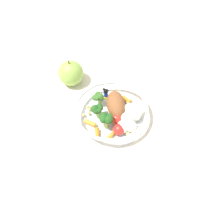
# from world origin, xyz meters

# --- Properties ---
(ground_plane) EXTENTS (2.40, 2.40, 0.00)m
(ground_plane) POSITION_xyz_m (0.00, 0.00, 0.00)
(ground_plane) COLOR silver
(food_container) EXTENTS (0.21, 0.21, 0.06)m
(food_container) POSITION_xyz_m (0.03, 0.01, 0.03)
(food_container) COLOR white
(food_container) RESTS_ON ground_plane
(loose_apple) EXTENTS (0.08, 0.08, 0.09)m
(loose_apple) POSITION_xyz_m (-0.17, -0.02, 0.04)
(loose_apple) COLOR #8CB74C
(loose_apple) RESTS_ON ground_plane
(folded_napkin) EXTENTS (0.16, 0.13, 0.01)m
(folded_napkin) POSITION_xyz_m (0.23, 0.15, 0.00)
(folded_napkin) COLOR white
(folded_napkin) RESTS_ON ground_plane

